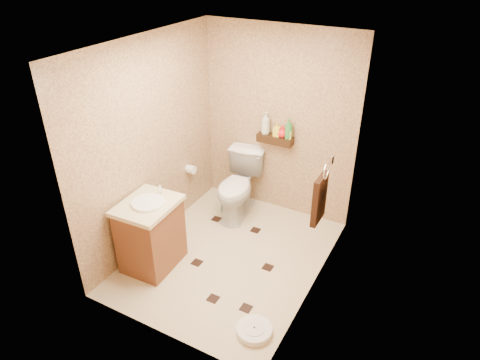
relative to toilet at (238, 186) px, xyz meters
The scene contains 19 objects.
ground 0.99m from the toilet, 67.69° to the right, with size 2.50×2.50×0.00m, color beige.
wall_back 0.95m from the toilet, 50.76° to the left, with size 2.00×0.04×2.40m, color tan.
wall_front 2.25m from the toilet, 80.69° to the right, with size 2.00×0.04×2.40m, color tan.
wall_left 1.32m from the toilet, 128.36° to the right, with size 0.04×2.50×2.40m, color tan.
wall_right 1.76m from the toilet, 31.81° to the right, with size 0.04×2.50×2.40m, color tan.
ceiling 2.17m from the toilet, 67.69° to the right, with size 2.00×2.50×0.02m, color white.
wall_shelf 0.77m from the toilet, 44.71° to the left, with size 0.46×0.14×0.10m, color #331B0D.
floor_accents 1.06m from the toilet, 65.23° to the right, with size 1.17×1.37×0.01m.
toilet is the anchor object (origin of this frame).
vanity 1.38m from the toilet, 105.04° to the right, with size 0.57×0.68×0.93m.
bathroom_scale 2.03m from the toilet, 57.17° to the right, with size 0.43×0.43×0.07m.
toilet_brush 0.33m from the toilet, 164.38° to the right, with size 0.10×0.10×0.43m.
towel_ring 1.48m from the toilet, 24.88° to the right, with size 0.12×0.30×0.76m.
toilet_paper 0.65m from the toilet, 163.10° to the right, with size 0.12×0.11×0.12m.
bottle_a 0.89m from the toilet, 58.41° to the left, with size 0.11×0.11×0.29m, color beige.
bottle_b 0.89m from the toilet, 43.02° to the left, with size 0.08×0.08×0.18m, color yellow.
bottle_c 0.91m from the toilet, 37.75° to the left, with size 0.12×0.12×0.15m, color red.
bottle_d 0.99m from the toilet, 33.17° to the left, with size 0.10×0.10×0.25m, color #2C8436.
bottle_e 0.96m from the toilet, 32.86° to the left, with size 0.07×0.07×0.16m, color #E5C04C.
Camera 1 is at (1.94, -3.34, 3.22)m, focal length 32.00 mm.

